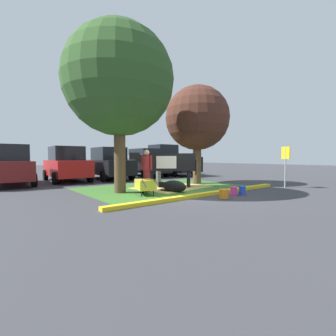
# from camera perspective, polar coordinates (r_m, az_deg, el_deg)

# --- Properties ---
(ground_plane) EXTENTS (80.00, 80.00, 0.00)m
(ground_plane) POSITION_cam_1_polar(r_m,az_deg,el_deg) (9.10, 5.51, -6.23)
(ground_plane) COLOR #38383D
(grass_island) EXTENTS (7.22, 4.99, 0.02)m
(grass_island) POSITION_cam_1_polar(r_m,az_deg,el_deg) (10.72, -0.61, -4.82)
(grass_island) COLOR #386B28
(grass_island) RESTS_ON ground
(curb_yellow) EXTENTS (8.42, 0.24, 0.12)m
(curb_yellow) POSITION_cam_1_polar(r_m,az_deg,el_deg) (8.81, 10.15, -6.16)
(curb_yellow) COLOR yellow
(curb_yellow) RESTS_ON ground
(hay_bedding) EXTENTS (3.50, 2.81, 0.04)m
(hay_bedding) POSITION_cam_1_polar(r_m,az_deg,el_deg) (10.71, 1.01, -4.74)
(hay_bedding) COLOR tan
(hay_bedding) RESTS_ON ground
(shade_tree_left) EXTENTS (4.21, 4.21, 6.44)m
(shade_tree_left) POSITION_cam_1_polar(r_m,az_deg,el_deg) (9.71, -11.85, 20.02)
(shade_tree_left) COLOR #4C3823
(shade_tree_left) RESTS_ON ground
(shade_tree_right) EXTENTS (3.35, 3.35, 5.13)m
(shade_tree_right) POSITION_cam_1_polar(r_m,az_deg,el_deg) (12.58, 7.16, 11.90)
(shade_tree_right) COLOR brown
(shade_tree_right) RESTS_ON ground
(cow_holstein) EXTENTS (2.60, 2.35, 1.62)m
(cow_holstein) POSITION_cam_1_polar(r_m,az_deg,el_deg) (10.81, -0.10, 1.36)
(cow_holstein) COLOR black
(cow_holstein) RESTS_ON ground
(calf_lying) EXTENTS (0.72, 1.33, 0.48)m
(calf_lying) POSITION_cam_1_polar(r_m,az_deg,el_deg) (9.37, 1.34, -4.49)
(calf_lying) COLOR black
(calf_lying) RESTS_ON ground
(person_handler) EXTENTS (0.44, 0.36, 1.52)m
(person_handler) POSITION_cam_1_polar(r_m,az_deg,el_deg) (12.28, -2.31, -0.12)
(person_handler) COLOR slate
(person_handler) RESTS_ON ground
(person_visitor_near) EXTENTS (0.34, 0.50, 1.70)m
(person_visitor_near) POSITION_cam_1_polar(r_m,az_deg,el_deg) (9.36, -5.25, -0.33)
(person_visitor_near) COLOR maroon
(person_visitor_near) RESTS_ON ground
(wheelbarrow) EXTENTS (0.93, 1.61, 0.63)m
(wheelbarrow) POSITION_cam_1_polar(r_m,az_deg,el_deg) (8.65, -5.63, -4.11)
(wheelbarrow) COLOR gold
(wheelbarrow) RESTS_ON ground
(parking_sign) EXTENTS (0.16, 0.43, 1.88)m
(parking_sign) POSITION_cam_1_polar(r_m,az_deg,el_deg) (11.92, 26.75, 2.01)
(parking_sign) COLOR #99999E
(parking_sign) RESTS_ON ground
(bucket_orange) EXTENTS (0.34, 0.34, 0.32)m
(bucket_orange) POSITION_cam_1_polar(r_m,az_deg,el_deg) (8.22, 13.44, -6.09)
(bucket_orange) COLOR orange
(bucket_orange) RESTS_ON ground
(bucket_pink) EXTENTS (0.27, 0.27, 0.32)m
(bucket_pink) POSITION_cam_1_polar(r_m,az_deg,el_deg) (8.95, 15.73, -5.38)
(bucket_pink) COLOR #EA3893
(bucket_pink) RESTS_ON ground
(bucket_blue) EXTENTS (0.27, 0.27, 0.33)m
(bucket_blue) POSITION_cam_1_polar(r_m,az_deg,el_deg) (9.19, 17.68, -5.18)
(bucket_blue) COLOR blue
(bucket_blue) RESTS_ON ground
(sedan_silver) EXTENTS (2.16, 4.47, 2.02)m
(sedan_silver) POSITION_cam_1_polar(r_m,az_deg,el_deg) (14.05, -34.24, 0.49)
(sedan_silver) COLOR maroon
(sedan_silver) RESTS_ON ground
(sedan_red) EXTENTS (2.16, 4.47, 2.02)m
(sedan_red) POSITION_cam_1_polar(r_m,az_deg,el_deg) (14.91, -23.52, 0.82)
(sedan_red) COLOR red
(sedan_red) RESTS_ON ground
(hatchback_white) EXTENTS (2.16, 4.47, 2.02)m
(hatchback_white) POSITION_cam_1_polar(r_m,az_deg,el_deg) (15.45, -14.28, 1.02)
(hatchback_white) COLOR black
(hatchback_white) RESTS_ON ground
(sedan_blue) EXTENTS (2.16, 4.47, 2.02)m
(sedan_blue) POSITION_cam_1_polar(r_m,az_deg,el_deg) (17.25, -5.61, 1.25)
(sedan_blue) COLOR black
(sedan_blue) RESTS_ON ground
(pickup_truck_black) EXTENTS (2.39, 5.48, 2.42)m
(pickup_truck_black) POSITION_cam_1_polar(r_m,az_deg,el_deg) (18.71, 0.30, 1.77)
(pickup_truck_black) COLOR black
(pickup_truck_black) RESTS_ON ground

